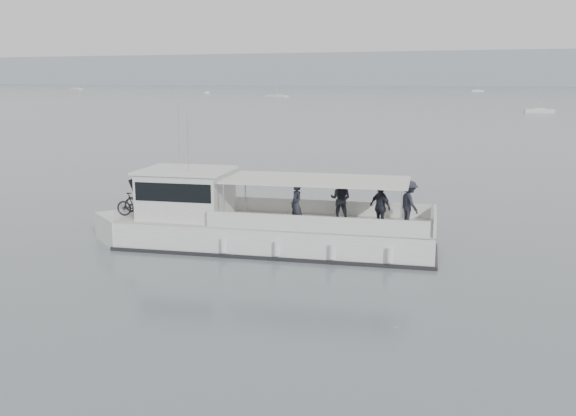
% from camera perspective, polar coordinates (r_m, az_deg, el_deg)
% --- Properties ---
extents(ground, '(1400.00, 1400.00, 0.00)m').
position_cam_1_polar(ground, '(20.79, -2.67, -6.13)').
color(ground, slate).
rests_on(ground, ground).
extents(headland, '(1400.00, 90.00, 28.00)m').
position_cam_1_polar(headland, '(578.17, 21.23, 11.46)').
color(headland, '#939EA8').
rests_on(headland, ground).
extents(tour_boat, '(13.42, 5.03, 5.58)m').
position_cam_1_polar(tour_boat, '(24.18, -3.79, -1.38)').
color(tour_boat, white).
rests_on(tour_boat, ground).
extents(moored_fleet, '(467.95, 343.37, 10.48)m').
position_cam_1_polar(moored_fleet, '(228.80, 12.05, 9.72)').
color(moored_fleet, white).
rests_on(moored_fleet, ground).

